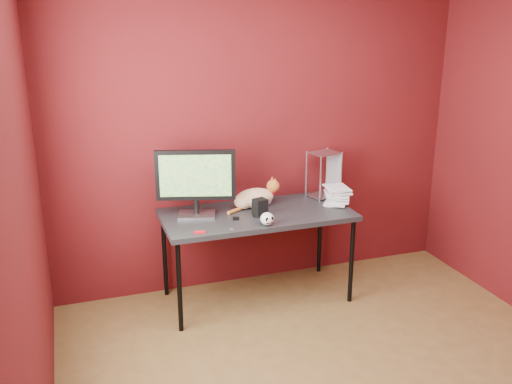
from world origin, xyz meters
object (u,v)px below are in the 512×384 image
object	(u,v)px
monitor	(196,180)
speaker	(260,208)
cat	(255,197)
skull_mug	(267,219)
book_stack	(329,117)
desk	(257,218)

from	to	relation	value
monitor	speaker	xyz separation A→B (m)	(0.47, -0.15, -0.23)
cat	skull_mug	world-z (taller)	cat
speaker	monitor	bearing A→B (deg)	147.03
monitor	skull_mug	distance (m)	0.63
skull_mug	cat	bearing A→B (deg)	78.72
cat	speaker	size ratio (longest dim) A/B	3.49
speaker	skull_mug	bearing A→B (deg)	-109.55
cat	monitor	bearing A→B (deg)	-178.94
cat	book_stack	bearing A→B (deg)	-12.95
monitor	cat	bearing A→B (deg)	23.13
speaker	book_stack	size ratio (longest dim) A/B	0.10
desk	book_stack	xyz separation A→B (m)	(0.63, 0.06, 0.77)
desk	speaker	size ratio (longest dim) A/B	10.90
monitor	speaker	bearing A→B (deg)	-2.00
monitor	book_stack	xyz separation A→B (m)	(1.10, -0.01, 0.43)
cat	speaker	bearing A→B (deg)	-104.15
cat	desk	bearing A→B (deg)	-107.77
book_stack	cat	bearing A→B (deg)	173.02
skull_mug	book_stack	bearing A→B (deg)	23.65
cat	book_stack	size ratio (longest dim) A/B	0.33
speaker	desk	bearing A→B (deg)	73.37
desk	speaker	xyz separation A→B (m)	(-0.00, -0.08, 0.11)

